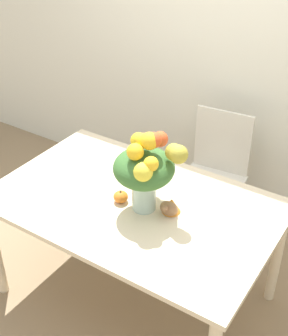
{
  "coord_description": "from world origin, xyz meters",
  "views": [
    {
      "loc": [
        1.17,
        -1.69,
        2.28
      ],
      "look_at": [
        0.08,
        -0.02,
        0.99
      ],
      "focal_mm": 50.0,
      "sensor_mm": 36.0,
      "label": 1
    }
  ],
  "objects": [
    {
      "name": "ground_plane",
      "position": [
        0.0,
        0.0,
        0.0
      ],
      "size": [
        12.0,
        12.0,
        0.0
      ],
      "primitive_type": "plane",
      "color": "#8E7556"
    },
    {
      "name": "dining_table",
      "position": [
        0.0,
        0.0,
        0.65
      ],
      "size": [
        1.56,
        0.99,
        0.73
      ],
      "color": "beige",
      "rests_on": "ground_plane"
    },
    {
      "name": "dining_chair_near_window",
      "position": [
        0.1,
        0.84,
        0.47
      ],
      "size": [
        0.46,
        0.46,
        0.91
      ],
      "rotation": [
        0.0,
        0.0,
        0.1
      ],
      "color": "silver",
      "rests_on": "ground_plane"
    },
    {
      "name": "flower_vase",
      "position": [
        0.09,
        -0.01,
        0.99
      ],
      "size": [
        0.38,
        0.4,
        0.47
      ],
      "color": "#B2CCBC",
      "rests_on": "dining_table"
    },
    {
      "name": "wall_back",
      "position": [
        0.0,
        1.21,
        1.35
      ],
      "size": [
        8.0,
        0.06,
        2.7
      ],
      "color": "silver",
      "rests_on": "ground_plane"
    },
    {
      "name": "turkey_figurine",
      "position": [
        0.22,
        0.02,
        0.77
      ],
      "size": [
        0.1,
        0.14,
        0.08
      ],
      "color": "#936642",
      "rests_on": "dining_table"
    },
    {
      "name": "pumpkin",
      "position": [
        -0.06,
        -0.04,
        0.76
      ],
      "size": [
        0.08,
        0.08,
        0.07
      ],
      "color": "orange",
      "rests_on": "dining_table"
    }
  ]
}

